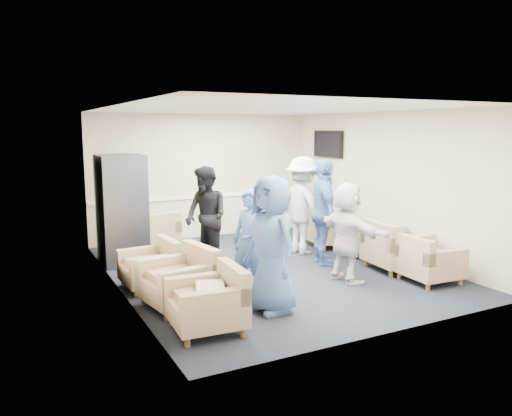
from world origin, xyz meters
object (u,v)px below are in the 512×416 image
armchair_right_near (427,263)px  armchair_left_near (211,304)px  armchair_right_midfar (356,238)px  vending_machine (122,209)px  person_back_right (303,205)px  armchair_left_mid (182,282)px  person_front_right (348,232)px  person_front_left (271,244)px  armchair_right_far (328,230)px  person_back_left (206,217)px  armchair_right_midnear (393,249)px  armchair_corner (153,235)px  person_mid_left (249,242)px  armchair_left_far (152,267)px  person_mid_right (324,212)px

armchair_right_near → armchair_left_near: bearing=96.8°
armchair_right_near → armchair_right_midfar: 1.92m
vending_machine → person_back_right: bearing=-15.7°
armchair_left_mid → person_back_right: 3.54m
person_front_right → person_front_left: bearing=106.5°
armchair_right_far → person_back_left: 2.82m
armchair_right_midnear → armchair_corner: size_ratio=0.95×
person_mid_left → person_back_left: person_back_left is taller
armchair_left_far → vending_machine: vending_machine is taller
person_back_left → person_mid_right: 2.05m
person_mid_right → person_mid_left: bearing=132.9°
person_mid_right → person_front_right: 1.04m
armchair_right_midfar → person_mid_left: 3.07m
armchair_left_far → person_mid_right: (3.04, -0.09, 0.63)m
vending_machine → armchair_left_mid: bearing=-85.7°
person_back_right → armchair_right_midnear: bearing=-166.7°
person_front_left → person_front_right: person_front_left is taller
armchair_right_far → armchair_right_midfar: bearing=-170.0°
armchair_right_midnear → vending_machine: vending_machine is taller
armchair_right_far → armchair_corner: bearing=75.5°
armchair_right_far → armchair_left_far: bearing=108.1°
armchair_corner → vending_machine: size_ratio=0.53×
armchair_right_near → armchair_right_midnear: (0.03, 0.79, 0.04)m
vending_machine → person_front_right: (2.87, -2.76, -0.18)m
armchair_corner → person_mid_right: (2.45, -2.19, 0.59)m
person_front_left → person_back_right: bearing=129.5°
armchair_left_far → person_back_right: 3.30m
person_back_left → person_mid_right: size_ratio=0.94×
person_back_right → armchair_left_near: bearing=121.3°
vending_machine → person_back_right: vending_machine is taller
person_front_left → person_front_right: size_ratio=1.14×
armchair_left_near → armchair_left_mid: armchair_left_mid is taller
armchair_right_midfar → person_back_right: 1.20m
armchair_right_near → person_front_left: 2.83m
armchair_left_mid → person_back_right: bearing=111.4°
armchair_right_far → person_mid_right: 1.53m
armchair_left_near → armchair_right_midfar: bearing=122.5°
person_mid_left → person_back_left: size_ratio=0.87×
armchair_right_midfar → armchair_right_midnear: bearing=-176.5°
person_mid_left → person_back_left: bearing=151.8°
armchair_left_mid → armchair_left_near: bearing=-6.4°
armchair_left_far → armchair_right_midnear: (3.91, -0.92, 0.05)m
armchair_left_near → person_front_left: 1.13m
vending_machine → person_front_right: 3.98m
person_mid_right → person_back_left: bearing=85.0°
person_back_left → person_mid_right: person_mid_right is taller
armchair_right_midfar → person_back_right: person_back_right is taller
armchair_left_near → armchair_right_near: 3.72m
armchair_right_midnear → person_mid_left: (-2.73, 0.01, 0.41)m
armchair_right_midfar → person_back_right: (-0.86, 0.56, 0.61)m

